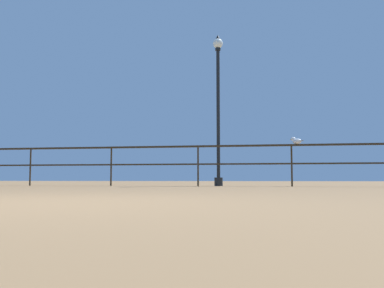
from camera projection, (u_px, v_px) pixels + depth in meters
name	position (u px, v px, depth m)	size (l,w,h in m)	color
ground_plane	(34.00, 204.00, 3.29)	(60.00, 60.00, 0.00)	olive
pier_railing	(198.00, 156.00, 10.95)	(18.69, 0.05, 1.04)	#312616
lamppost_center	(218.00, 100.00, 11.31)	(0.27, 0.27, 4.02)	black
seagull_on_rail	(296.00, 141.00, 10.56)	(0.32, 0.30, 0.18)	white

